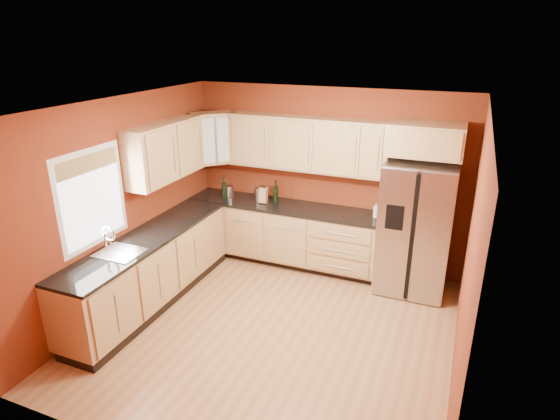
{
  "coord_description": "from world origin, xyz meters",
  "views": [
    {
      "loc": [
        1.84,
        -4.28,
        3.29
      ],
      "look_at": [
        -0.28,
        0.9,
        1.16
      ],
      "focal_mm": 30.0,
      "sensor_mm": 36.0,
      "label": 1
    }
  ],
  "objects_px": {
    "canister_left": "(230,192)",
    "wine_bottle_a": "(276,192)",
    "knife_block": "(263,195)",
    "soap_dispenser": "(376,211)",
    "refrigerator": "(415,228)"
  },
  "relations": [
    {
      "from": "wine_bottle_a",
      "to": "soap_dispenser",
      "type": "distance_m",
      "value": 1.48
    },
    {
      "from": "canister_left",
      "to": "soap_dispenser",
      "type": "height_order",
      "value": "same"
    },
    {
      "from": "refrigerator",
      "to": "wine_bottle_a",
      "type": "xyz_separation_m",
      "value": [
        -2.03,
        0.1,
        0.2
      ]
    },
    {
      "from": "canister_left",
      "to": "wine_bottle_a",
      "type": "xyz_separation_m",
      "value": [
        0.73,
        0.05,
        0.08
      ]
    },
    {
      "from": "refrigerator",
      "to": "knife_block",
      "type": "bearing_deg",
      "value": 178.59
    },
    {
      "from": "wine_bottle_a",
      "to": "knife_block",
      "type": "xyz_separation_m",
      "value": [
        -0.18,
        -0.05,
        -0.06
      ]
    },
    {
      "from": "wine_bottle_a",
      "to": "soap_dispenser",
      "type": "xyz_separation_m",
      "value": [
        1.48,
        -0.01,
        -0.08
      ]
    },
    {
      "from": "knife_block",
      "to": "wine_bottle_a",
      "type": "bearing_deg",
      "value": 9.57
    },
    {
      "from": "refrigerator",
      "to": "knife_block",
      "type": "relative_size",
      "value": 7.87
    },
    {
      "from": "canister_left",
      "to": "refrigerator",
      "type": "bearing_deg",
      "value": -0.97
    },
    {
      "from": "canister_left",
      "to": "knife_block",
      "type": "distance_m",
      "value": 0.56
    },
    {
      "from": "wine_bottle_a",
      "to": "knife_block",
      "type": "distance_m",
      "value": 0.19
    },
    {
      "from": "knife_block",
      "to": "soap_dispenser",
      "type": "distance_m",
      "value": 1.66
    },
    {
      "from": "refrigerator",
      "to": "soap_dispenser",
      "type": "height_order",
      "value": "refrigerator"
    },
    {
      "from": "wine_bottle_a",
      "to": "refrigerator",
      "type": "bearing_deg",
      "value": -2.85
    }
  ]
}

